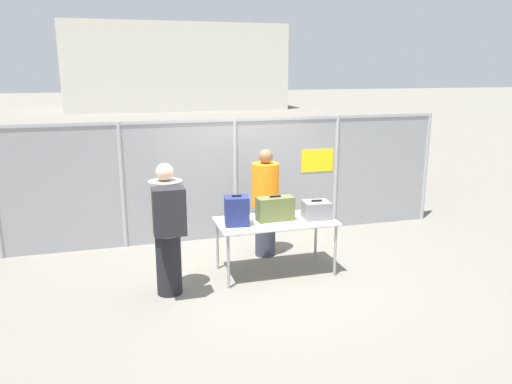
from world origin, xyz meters
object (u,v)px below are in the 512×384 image
(suitcase_navy, at_px, (237,211))
(security_worker_near, at_px, (265,201))
(suitcase_grey, at_px, (316,210))
(traveler_hooded, at_px, (168,225))
(suitcase_olive, at_px, (275,209))
(inspection_table, at_px, (276,224))
(utility_trailer, at_px, (302,176))

(suitcase_navy, relative_size, security_worker_near, 0.25)
(suitcase_grey, relative_size, security_worker_near, 0.24)
(suitcase_grey, height_order, traveler_hooded, traveler_hooded)
(suitcase_olive, height_order, traveler_hooded, traveler_hooded)
(suitcase_navy, relative_size, traveler_hooded, 0.24)
(inspection_table, relative_size, suitcase_navy, 3.94)
(inspection_table, relative_size, suitcase_olive, 3.15)
(suitcase_grey, relative_size, utility_trailer, 0.12)
(inspection_table, bearing_deg, suitcase_olive, 147.22)
(suitcase_olive, distance_m, security_worker_near, 0.70)
(traveler_hooded, bearing_deg, security_worker_near, 28.05)
(security_worker_near, relative_size, utility_trailer, 0.50)
(utility_trailer, bearing_deg, suitcase_navy, -121.33)
(suitcase_olive, xyz_separation_m, security_worker_near, (0.07, 0.70, -0.08))
(suitcase_navy, height_order, security_worker_near, security_worker_near)
(inspection_table, distance_m, utility_trailer, 4.78)
(suitcase_navy, xyz_separation_m, utility_trailer, (2.64, 4.34, -0.58))
(suitcase_grey, xyz_separation_m, traveler_hooded, (-2.12, -0.27, 0.05))
(inspection_table, height_order, suitcase_grey, suitcase_grey)
(suitcase_navy, bearing_deg, suitcase_olive, 5.72)
(suitcase_olive, distance_m, utility_trailer, 4.80)
(traveler_hooded, bearing_deg, suitcase_navy, 11.50)
(suitcase_navy, distance_m, traveler_hooded, 1.00)
(suitcase_navy, bearing_deg, utility_trailer, 58.67)
(suitcase_navy, height_order, traveler_hooded, traveler_hooded)
(suitcase_olive, relative_size, security_worker_near, 0.31)
(suitcase_navy, distance_m, utility_trailer, 5.12)
(inspection_table, xyz_separation_m, traveler_hooded, (-1.53, -0.33, 0.23))
(suitcase_olive, bearing_deg, inspection_table, -32.78)
(suitcase_navy, height_order, utility_trailer, suitcase_navy)
(security_worker_near, xyz_separation_m, utility_trailer, (2.00, 3.59, -0.47))
(inspection_table, xyz_separation_m, security_worker_near, (0.07, 0.70, 0.15))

